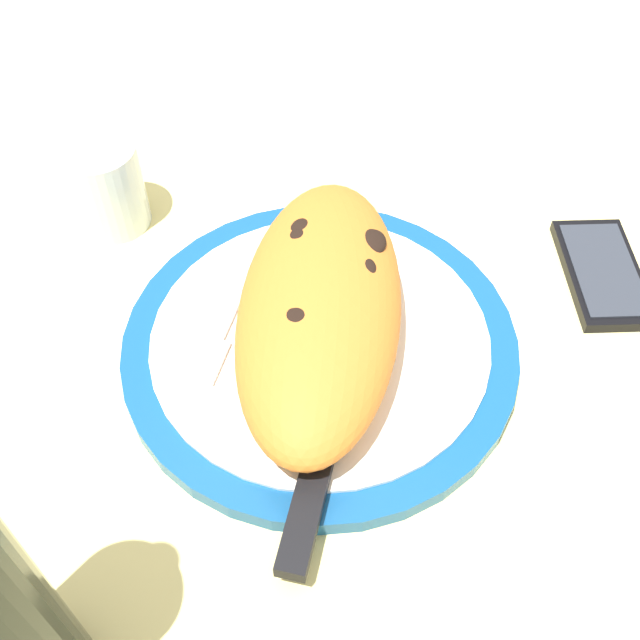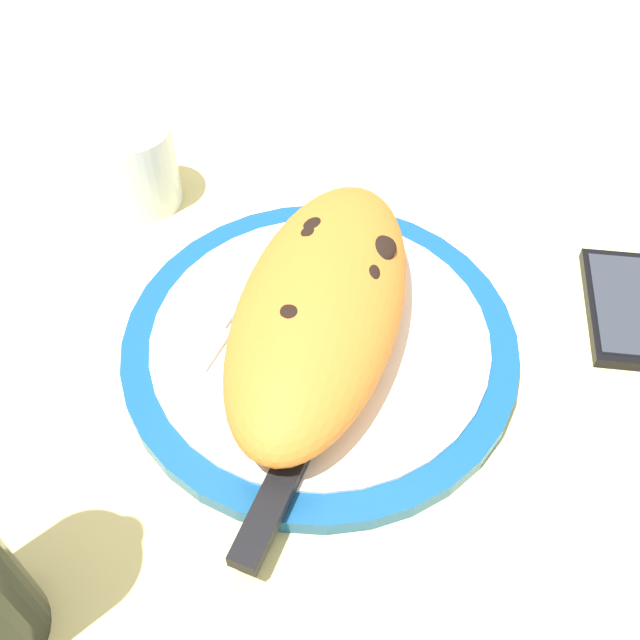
{
  "view_description": "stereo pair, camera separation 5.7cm",
  "coord_description": "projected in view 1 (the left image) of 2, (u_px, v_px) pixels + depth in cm",
  "views": [
    {
      "loc": [
        33.06,
        14.2,
        47.72
      ],
      "look_at": [
        0.0,
        0.0,
        3.79
      ],
      "focal_mm": 42.68,
      "sensor_mm": 36.0,
      "label": 1
    },
    {
      "loc": [
        30.41,
        19.22,
        47.72
      ],
      "look_at": [
        0.0,
        0.0,
        3.79
      ],
      "focal_mm": 42.68,
      "sensor_mm": 36.0,
      "label": 2
    }
  ],
  "objects": [
    {
      "name": "ground_plane",
      "position": [
        320.0,
        362.0,
        0.61
      ],
      "size": [
        150.0,
        150.0,
        3.0
      ],
      "primitive_type": "cube",
      "color": "#E5D684"
    },
    {
      "name": "smartphone",
      "position": [
        603.0,
        273.0,
        0.64
      ],
      "size": [
        13.45,
        10.6,
        1.16
      ],
      "color": "black",
      "rests_on": "ground_plane"
    },
    {
      "name": "knife",
      "position": [
        319.0,
        460.0,
        0.51
      ],
      "size": [
        23.66,
        6.07,
        1.2
      ],
      "color": "silver",
      "rests_on": "plate"
    },
    {
      "name": "fork",
      "position": [
        229.0,
        315.0,
        0.59
      ],
      "size": [
        16.41,
        3.85,
        0.4
      ],
      "color": "silver",
      "rests_on": "plate"
    },
    {
      "name": "water_glass",
      "position": [
        107.0,
        191.0,
        0.66
      ],
      "size": [
        6.66,
        6.66,
        8.0
      ],
      "color": "silver",
      "rests_on": "ground_plane"
    },
    {
      "name": "plate",
      "position": [
        320.0,
        344.0,
        0.59
      ],
      "size": [
        30.55,
        30.55,
        1.79
      ],
      "color": "navy",
      "rests_on": "ground_plane"
    },
    {
      "name": "calzone",
      "position": [
        320.0,
        311.0,
        0.56
      ],
      "size": [
        29.07,
        19.51,
        6.59
      ],
      "color": "orange",
      "rests_on": "plate"
    }
  ]
}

